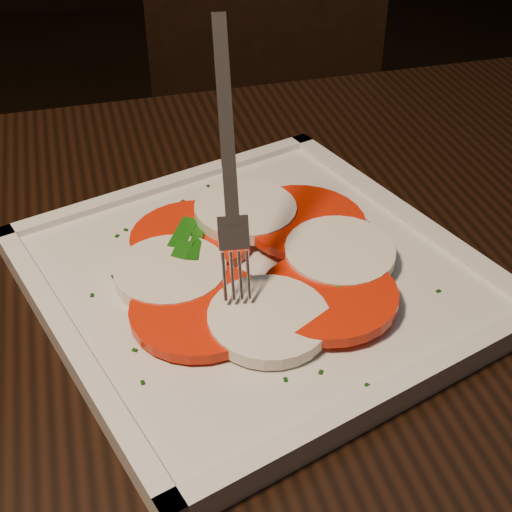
% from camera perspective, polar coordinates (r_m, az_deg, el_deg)
% --- Properties ---
extents(table, '(1.26, 0.90, 0.75)m').
position_cam_1_polar(table, '(0.61, 2.39, -11.16)').
color(table, black).
rests_on(table, ground).
extents(chair, '(0.53, 0.53, 0.93)m').
position_cam_1_polar(chair, '(1.28, 0.02, 10.48)').
color(chair, black).
rests_on(chair, ground).
extents(plate, '(0.41, 0.41, 0.01)m').
position_cam_1_polar(plate, '(0.55, -0.00, -1.85)').
color(plate, silver).
rests_on(plate, table).
extents(caprese_salad, '(0.26, 0.26, 0.02)m').
position_cam_1_polar(caprese_salad, '(0.54, -0.01, -0.54)').
color(caprese_salad, red).
rests_on(caprese_salad, plate).
extents(fork, '(0.04, 0.09, 0.17)m').
position_cam_1_polar(fork, '(0.49, -2.36, 8.32)').
color(fork, white).
rests_on(fork, caprese_salad).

